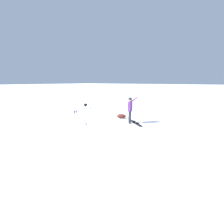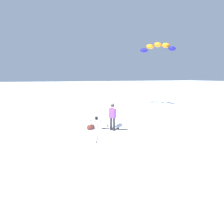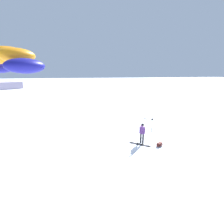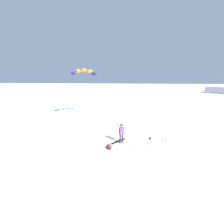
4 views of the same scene
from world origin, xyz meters
name	(u,v)px [view 4 (image 4 of 4)]	position (x,y,z in m)	size (l,w,h in m)	color
ground_plane	(128,144)	(0.00, 0.00, 0.00)	(300.00, 300.00, 0.00)	white
snowboarder	(121,131)	(-0.06, -0.61, 1.06)	(0.57, 0.73, 1.76)	black
snowboard	(118,141)	(-0.33, -0.89, 0.02)	(1.49, 1.26, 0.10)	black
traction_kite	(84,72)	(-7.41, -6.13, 6.27)	(2.96, 3.48, 0.90)	navy
gear_bag_large	(109,147)	(1.13, -1.49, 0.16)	(0.80, 0.69, 0.30)	#4C1E19
camera_tripod	(149,143)	(1.84, 1.52, 1.01)	(0.60, 0.57, 1.42)	#262628
ski_poles	(164,145)	(1.57, 2.56, 0.79)	(0.29, 0.27, 1.19)	gray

